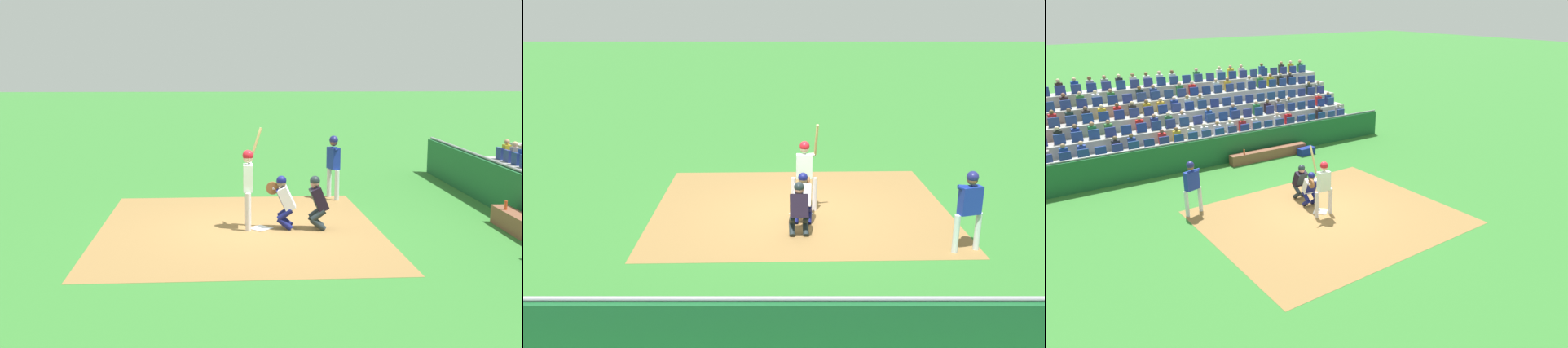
{
  "view_description": "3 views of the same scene",
  "coord_description": "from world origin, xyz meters",
  "views": [
    {
      "loc": [
        -15.39,
        0.6,
        3.84
      ],
      "look_at": [
        -0.12,
        -0.01,
        1.33
      ],
      "focal_mm": 46.24,
      "sensor_mm": 36.0,
      "label": 1
    },
    {
      "loc": [
        -0.44,
        -13.0,
        5.06
      ],
      "look_at": [
        -0.44,
        -0.62,
        1.27
      ],
      "focal_mm": 37.02,
      "sensor_mm": 36.0,
      "label": 2
    },
    {
      "loc": [
        8.17,
        11.22,
        6.52
      ],
      "look_at": [
        0.24,
        -0.43,
        1.27
      ],
      "focal_mm": 31.47,
      "sensor_mm": 36.0,
      "label": 3
    }
  ],
  "objects": [
    {
      "name": "home_plate_umpire",
      "position": [
        -0.09,
        -1.33,
        0.7
      ],
      "size": [
        0.47,
        0.47,
        1.29
      ],
      "color": "#1D272A",
      "rests_on": "ground_plane"
    },
    {
      "name": "dugout_bench",
      "position": [
        -1.4,
        -5.88,
        0.22
      ],
      "size": [
        3.73,
        0.4,
        0.44
      ],
      "primitive_type": "cube",
      "color": "brown",
      "rests_on": "ground_plane"
    },
    {
      "name": "ground_plane",
      "position": [
        0.0,
        0.0,
        0.0
      ],
      "size": [
        160.0,
        160.0,
        0.0
      ],
      "primitive_type": "plane",
      "color": "#32742D"
    },
    {
      "name": "dugout_wall",
      "position": [
        0.0,
        -6.43,
        0.61
      ],
      "size": [
        16.3,
        0.24,
        1.28
      ],
      "color": "#19582B",
      "rests_on": "ground_plane"
    },
    {
      "name": "batter_at_plate",
      "position": [
        0.09,
        0.28,
        1.18
      ],
      "size": [
        0.69,
        0.48,
        2.37
      ],
      "color": "silver",
      "rests_on": "ground_plane"
    },
    {
      "name": "bleacher_stand",
      "position": [
        0.02,
        -11.53,
        0.98
      ],
      "size": [
        16.96,
        4.96,
        3.27
      ],
      "color": "#9E9D99",
      "rests_on": "ground_plane"
    },
    {
      "name": "equipment_duffel_bag",
      "position": [
        -3.09,
        -5.4,
        0.17
      ],
      "size": [
        0.83,
        0.42,
        0.33
      ],
      "primitive_type": "cube",
      "rotation": [
        0.0,
        0.0,
        0.08
      ],
      "color": "navy",
      "rests_on": "ground_plane"
    },
    {
      "name": "on_deck_batter",
      "position": [
        3.52,
        -2.23,
        1.13
      ],
      "size": [
        0.68,
        0.34,
        1.83
      ],
      "color": "silver",
      "rests_on": "ground_plane"
    },
    {
      "name": "water_bottle_on_bench",
      "position": [
        -0.13,
        -5.8,
        0.55
      ],
      "size": [
        0.07,
        0.07,
        0.21
      ],
      "primitive_type": "cylinder",
      "color": "#D94824",
      "rests_on": "dugout_bench"
    },
    {
      "name": "home_plate_marker",
      "position": [
        0.0,
        0.0,
        0.02
      ],
      "size": [
        0.62,
        0.62,
        0.02
      ],
      "primitive_type": "cube",
      "rotation": [
        0.0,
        0.0,
        0.79
      ],
      "color": "white",
      "rests_on": "infield_dirt_patch"
    },
    {
      "name": "infield_dirt_patch",
      "position": [
        0.0,
        0.5,
        0.0
      ],
      "size": [
        7.85,
        6.73,
        0.01
      ],
      "primitive_type": "cube",
      "rotation": [
        0.0,
        0.0,
        0.03
      ],
      "color": "olive",
      "rests_on": "ground_plane"
    },
    {
      "name": "catcher_crouching",
      "position": [
        0.03,
        -0.56,
        0.71
      ],
      "size": [
        0.49,
        0.72,
        1.28
      ],
      "color": "navy",
      "rests_on": "ground_plane"
    }
  ]
}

